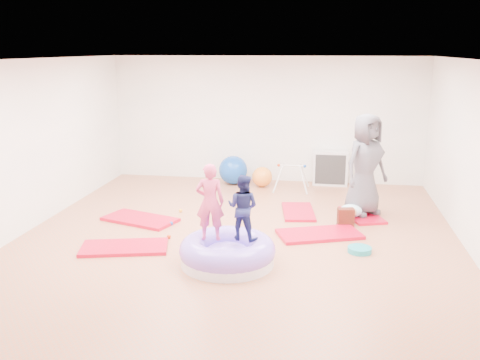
# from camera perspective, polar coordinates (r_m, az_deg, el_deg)

# --- Properties ---
(room) EXTENTS (7.01, 8.01, 2.81)m
(room) POSITION_cam_1_polar(r_m,az_deg,el_deg) (8.19, -0.34, 2.90)
(room) COLOR #9B6D51
(room) RESTS_ON ground
(gym_mat_front_left) EXTENTS (1.41, 0.94, 0.05)m
(gym_mat_front_left) POSITION_cam_1_polar(r_m,az_deg,el_deg) (8.35, -12.24, -7.04)
(gym_mat_front_left) COLOR #C70034
(gym_mat_front_left) RESTS_ON ground
(gym_mat_mid_left) EXTENTS (1.43, 1.03, 0.05)m
(gym_mat_mid_left) POSITION_cam_1_polar(r_m,az_deg,el_deg) (9.61, -10.61, -4.14)
(gym_mat_mid_left) COLOR #C70034
(gym_mat_mid_left) RESTS_ON ground
(gym_mat_center_back) EXTENTS (0.70, 1.17, 0.05)m
(gym_mat_center_back) POSITION_cam_1_polar(r_m,az_deg,el_deg) (9.95, 6.23, -3.38)
(gym_mat_center_back) COLOR #C70034
(gym_mat_center_back) RESTS_ON ground
(gym_mat_right) EXTENTS (1.47, 1.09, 0.06)m
(gym_mat_right) POSITION_cam_1_polar(r_m,az_deg,el_deg) (8.81, 8.46, -5.73)
(gym_mat_right) COLOR #C70034
(gym_mat_right) RESTS_ON ground
(gym_mat_rear_right) EXTENTS (0.84, 1.17, 0.04)m
(gym_mat_rear_right) POSITION_cam_1_polar(r_m,az_deg,el_deg) (9.95, 12.88, -3.66)
(gym_mat_rear_right) COLOR #C70034
(gym_mat_rear_right) RESTS_ON ground
(inflatable_cushion) EXTENTS (1.36, 1.36, 0.43)m
(inflatable_cushion) POSITION_cam_1_polar(r_m,az_deg,el_deg) (7.58, -1.35, -7.76)
(inflatable_cushion) COLOR white
(inflatable_cushion) RESTS_ON ground
(child_pink) EXTENTS (0.43, 0.31, 1.09)m
(child_pink) POSITION_cam_1_polar(r_m,az_deg,el_deg) (7.41, -3.23, -1.98)
(child_pink) COLOR #D63F6C
(child_pink) RESTS_ON inflatable_cushion
(child_navy) EXTENTS (0.52, 0.45, 0.93)m
(child_navy) POSITION_cam_1_polar(r_m,az_deg,el_deg) (7.43, 0.29, -2.56)
(child_navy) COLOR #191D4B
(child_navy) RESTS_ON inflatable_cushion
(adult_caregiver) EXTENTS (1.05, 1.02, 1.82)m
(adult_caregiver) POSITION_cam_1_polar(r_m,az_deg,el_deg) (9.76, 13.24, 1.63)
(adult_caregiver) COLOR #504E57
(adult_caregiver) RESTS_ON gym_mat_rear_right
(infant) EXTENTS (0.40, 0.41, 0.24)m
(infant) POSITION_cam_1_polar(r_m,az_deg,el_deg) (9.65, 11.74, -3.26)
(infant) COLOR #BDECFF
(infant) RESTS_ON gym_mat_rear_right
(ball_pit_balls) EXTENTS (1.66, 3.07, 0.07)m
(ball_pit_balls) POSITION_cam_1_polar(r_m,az_deg,el_deg) (8.74, -4.43, -5.74)
(ball_pit_balls) COLOR #BB3009
(ball_pit_balls) RESTS_ON ground
(exercise_ball_blue) EXTENTS (0.64, 0.64, 0.64)m
(exercise_ball_blue) POSITION_cam_1_polar(r_m,az_deg,el_deg) (11.91, -0.73, 1.07)
(exercise_ball_blue) COLOR #1145A5
(exercise_ball_blue) RESTS_ON ground
(exercise_ball_orange) EXTENTS (0.44, 0.44, 0.44)m
(exercise_ball_orange) POSITION_cam_1_polar(r_m,az_deg,el_deg) (11.71, 2.38, 0.34)
(exercise_ball_orange) COLOR orange
(exercise_ball_orange) RESTS_ON ground
(infant_play_gym) EXTENTS (0.74, 0.70, 0.57)m
(infant_play_gym) POSITION_cam_1_polar(r_m,az_deg,el_deg) (11.36, 5.52, 0.69)
(infant_play_gym) COLOR silver
(infant_play_gym) RESTS_ON ground
(cube_shelf) EXTENTS (0.76, 0.37, 0.76)m
(cube_shelf) POSITION_cam_1_polar(r_m,az_deg,el_deg) (12.01, 9.61, 1.28)
(cube_shelf) COLOR silver
(cube_shelf) RESTS_ON ground
(balance_disc) EXTENTS (0.36, 0.36, 0.08)m
(balance_disc) POSITION_cam_1_polar(r_m,az_deg,el_deg) (8.23, 12.64, -7.27)
(balance_disc) COLOR teal
(balance_disc) RESTS_ON ground
(backpack) EXTENTS (0.30, 0.21, 0.31)m
(backpack) POSITION_cam_1_polar(r_m,az_deg,el_deg) (9.30, 11.20, -3.94)
(backpack) COLOR maroon
(backpack) RESTS_ON ground
(yellow_toy) EXTENTS (0.18, 0.18, 0.03)m
(yellow_toy) POSITION_cam_1_polar(r_m,az_deg,el_deg) (8.09, -3.35, -7.51)
(yellow_toy) COLOR #FFA624
(yellow_toy) RESTS_ON ground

